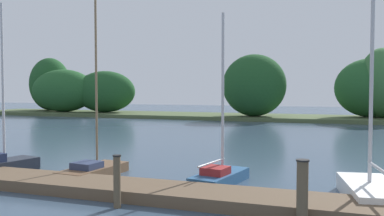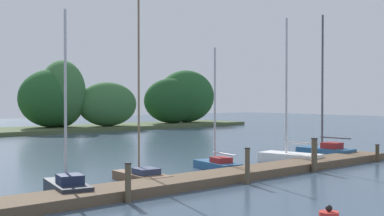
{
  "view_description": "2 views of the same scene",
  "coord_description": "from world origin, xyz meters",
  "px_view_note": "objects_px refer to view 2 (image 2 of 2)",
  "views": [
    {
      "loc": [
        8.06,
        -0.09,
        3.19
      ],
      "look_at": [
        3.98,
        11.54,
        2.64
      ],
      "focal_mm": 37.81,
      "sensor_mm": 36.0,
      "label": 1
    },
    {
      "loc": [
        -12.21,
        -3.92,
        3.38
      ],
      "look_at": [
        2.94,
        13.12,
        2.95
      ],
      "focal_mm": 47.15,
      "sensor_mm": 36.0,
      "label": 2
    }
  ],
  "objects_px": {
    "sailboat_5": "(288,155)",
    "sailboat_6": "(324,149)",
    "mooring_piling_2": "(128,182)",
    "mooring_piling_5": "(377,153)",
    "sailboat_4": "(216,163)",
    "mooring_piling_3": "(247,166)",
    "sailboat_2": "(67,185)",
    "sailboat_3": "(141,173)",
    "mooring_piling_4": "(314,155)"
  },
  "relations": [
    {
      "from": "sailboat_5",
      "to": "sailboat_6",
      "type": "height_order",
      "value": "sailboat_6"
    },
    {
      "from": "mooring_piling_2",
      "to": "mooring_piling_5",
      "type": "height_order",
      "value": "mooring_piling_2"
    },
    {
      "from": "sailboat_4",
      "to": "mooring_piling_3",
      "type": "bearing_deg",
      "value": 163.76
    },
    {
      "from": "sailboat_2",
      "to": "sailboat_3",
      "type": "bearing_deg",
      "value": -65.33
    },
    {
      "from": "sailboat_2",
      "to": "mooring_piling_4",
      "type": "distance_m",
      "value": 11.54
    },
    {
      "from": "sailboat_3",
      "to": "mooring_piling_4",
      "type": "distance_m",
      "value": 8.23
    },
    {
      "from": "mooring_piling_3",
      "to": "sailboat_6",
      "type": "bearing_deg",
      "value": 17.99
    },
    {
      "from": "sailboat_6",
      "to": "mooring_piling_2",
      "type": "relative_size",
      "value": 6.34
    },
    {
      "from": "sailboat_2",
      "to": "sailboat_4",
      "type": "height_order",
      "value": "sailboat_2"
    },
    {
      "from": "sailboat_6",
      "to": "mooring_piling_5",
      "type": "xyz_separation_m",
      "value": [
        -0.03,
        -3.29,
        0.01
      ]
    },
    {
      "from": "sailboat_5",
      "to": "sailboat_4",
      "type": "bearing_deg",
      "value": 72.76
    },
    {
      "from": "mooring_piling_2",
      "to": "sailboat_3",
      "type": "bearing_deg",
      "value": 48.53
    },
    {
      "from": "sailboat_2",
      "to": "mooring_piling_3",
      "type": "distance_m",
      "value": 6.97
    },
    {
      "from": "sailboat_6",
      "to": "sailboat_3",
      "type": "bearing_deg",
      "value": 87.72
    },
    {
      "from": "mooring_piling_2",
      "to": "mooring_piling_5",
      "type": "distance_m",
      "value": 15.85
    },
    {
      "from": "mooring_piling_2",
      "to": "mooring_piling_5",
      "type": "bearing_deg",
      "value": -0.5
    },
    {
      "from": "sailboat_4",
      "to": "mooring_piling_5",
      "type": "xyz_separation_m",
      "value": [
        8.43,
        -3.62,
        0.15
      ]
    },
    {
      "from": "sailboat_3",
      "to": "sailboat_4",
      "type": "distance_m",
      "value": 4.73
    },
    {
      "from": "sailboat_2",
      "to": "sailboat_6",
      "type": "bearing_deg",
      "value": -73.85
    },
    {
      "from": "mooring_piling_4",
      "to": "mooring_piling_5",
      "type": "xyz_separation_m",
      "value": [
        5.5,
        -0.15,
        -0.31
      ]
    },
    {
      "from": "sailboat_6",
      "to": "mooring_piling_3",
      "type": "xyz_separation_m",
      "value": [
        -10.36,
        -3.36,
        0.26
      ]
    },
    {
      "from": "sailboat_2",
      "to": "sailboat_5",
      "type": "xyz_separation_m",
      "value": [
        13.0,
        0.51,
        0.0
      ]
    },
    {
      "from": "mooring_piling_3",
      "to": "mooring_piling_5",
      "type": "bearing_deg",
      "value": 0.39
    },
    {
      "from": "mooring_piling_5",
      "to": "sailboat_5",
      "type": "bearing_deg",
      "value": 141.99
    },
    {
      "from": "sailboat_4",
      "to": "sailboat_6",
      "type": "xyz_separation_m",
      "value": [
        8.46,
        -0.33,
        0.14
      ]
    },
    {
      "from": "sailboat_6",
      "to": "mooring_piling_2",
      "type": "distance_m",
      "value": 16.19
    },
    {
      "from": "sailboat_2",
      "to": "sailboat_4",
      "type": "bearing_deg",
      "value": -68.82
    },
    {
      "from": "sailboat_2",
      "to": "sailboat_3",
      "type": "height_order",
      "value": "sailboat_3"
    },
    {
      "from": "sailboat_3",
      "to": "sailboat_6",
      "type": "relative_size",
      "value": 0.95
    },
    {
      "from": "sailboat_3",
      "to": "mooring_piling_4",
      "type": "height_order",
      "value": "sailboat_3"
    },
    {
      "from": "sailboat_3",
      "to": "mooring_piling_3",
      "type": "xyz_separation_m",
      "value": [
        2.81,
        -3.27,
        0.38
      ]
    },
    {
      "from": "sailboat_5",
      "to": "mooring_piling_3",
      "type": "bearing_deg",
      "value": 105.72
    },
    {
      "from": "mooring_piling_3",
      "to": "sailboat_2",
      "type": "bearing_deg",
      "value": 158.63
    },
    {
      "from": "sailboat_5",
      "to": "mooring_piling_3",
      "type": "xyz_separation_m",
      "value": [
        -6.52,
        -3.05,
        0.34
      ]
    },
    {
      "from": "sailboat_5",
      "to": "mooring_piling_4",
      "type": "height_order",
      "value": "sailboat_5"
    },
    {
      "from": "sailboat_5",
      "to": "sailboat_6",
      "type": "bearing_deg",
      "value": -94.64
    },
    {
      "from": "sailboat_4",
      "to": "mooring_piling_4",
      "type": "distance_m",
      "value": 4.56
    },
    {
      "from": "mooring_piling_2",
      "to": "mooring_piling_3",
      "type": "distance_m",
      "value": 5.52
    },
    {
      "from": "sailboat_2",
      "to": "mooring_piling_2",
      "type": "height_order",
      "value": "sailboat_2"
    },
    {
      "from": "sailboat_4",
      "to": "mooring_piling_4",
      "type": "bearing_deg",
      "value": -128.89
    },
    {
      "from": "sailboat_4",
      "to": "mooring_piling_4",
      "type": "height_order",
      "value": "sailboat_4"
    },
    {
      "from": "sailboat_2",
      "to": "sailboat_4",
      "type": "relative_size",
      "value": 1.12
    },
    {
      "from": "sailboat_4",
      "to": "sailboat_6",
      "type": "distance_m",
      "value": 8.47
    },
    {
      "from": "sailboat_2",
      "to": "sailboat_5",
      "type": "distance_m",
      "value": 13.01
    },
    {
      "from": "sailboat_3",
      "to": "mooring_piling_2",
      "type": "xyz_separation_m",
      "value": [
        -2.71,
        -3.06,
        0.31
      ]
    },
    {
      "from": "sailboat_3",
      "to": "sailboat_4",
      "type": "relative_size",
      "value": 1.35
    },
    {
      "from": "sailboat_6",
      "to": "mooring_piling_4",
      "type": "bearing_deg",
      "value": 116.91
    },
    {
      "from": "sailboat_6",
      "to": "sailboat_2",
      "type": "bearing_deg",
      "value": 90.13
    },
    {
      "from": "sailboat_2",
      "to": "mooring_piling_3",
      "type": "height_order",
      "value": "sailboat_2"
    },
    {
      "from": "sailboat_2",
      "to": "mooring_piling_2",
      "type": "distance_m",
      "value": 2.53
    }
  ]
}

